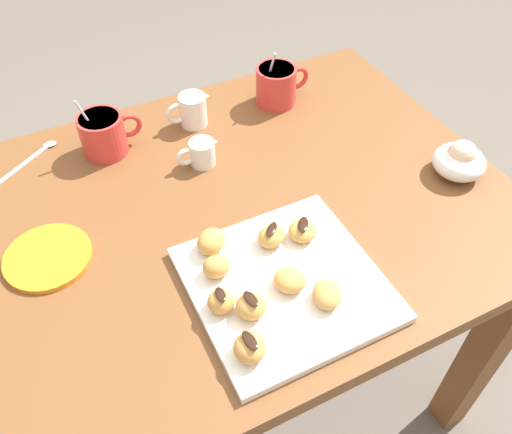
% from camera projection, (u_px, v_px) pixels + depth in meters
% --- Properties ---
extents(ground_plane, '(8.00, 8.00, 0.00)m').
position_uv_depth(ground_plane, '(250.00, 377.00, 1.56)').
color(ground_plane, '#665B51').
extents(dining_table, '(1.01, 0.80, 0.73)m').
position_uv_depth(dining_table, '(248.00, 246.00, 1.13)').
color(dining_table, brown).
rests_on(dining_table, ground_plane).
extents(pastry_plate_square, '(0.31, 0.31, 0.02)m').
position_uv_depth(pastry_plate_square, '(285.00, 284.00, 0.88)').
color(pastry_plate_square, white).
rests_on(pastry_plate_square, dining_table).
extents(coffee_mug_red_left, '(0.13, 0.09, 0.13)m').
position_uv_depth(coffee_mug_red_left, '(104.00, 133.00, 1.10)').
color(coffee_mug_red_left, red).
rests_on(coffee_mug_red_left, dining_table).
extents(coffee_mug_red_right, '(0.13, 0.09, 0.14)m').
position_uv_depth(coffee_mug_red_right, '(277.00, 84.00, 1.22)').
color(coffee_mug_red_right, red).
rests_on(coffee_mug_red_right, dining_table).
extents(cream_pitcher_white, '(0.10, 0.06, 0.07)m').
position_uv_depth(cream_pitcher_white, '(193.00, 109.00, 1.17)').
color(cream_pitcher_white, white).
rests_on(cream_pitcher_white, dining_table).
extents(ice_cream_bowl, '(0.11, 0.11, 0.08)m').
position_uv_depth(ice_cream_bowl, '(460.00, 160.00, 1.06)').
color(ice_cream_bowl, white).
rests_on(ice_cream_bowl, dining_table).
extents(chocolate_sauce_pitcher, '(0.09, 0.05, 0.06)m').
position_uv_depth(chocolate_sauce_pitcher, '(202.00, 152.00, 1.08)').
color(chocolate_sauce_pitcher, white).
rests_on(chocolate_sauce_pitcher, dining_table).
extents(saucer_orange_left, '(0.15, 0.15, 0.01)m').
position_uv_depth(saucer_orange_left, '(48.00, 257.00, 0.93)').
color(saucer_orange_left, orange).
rests_on(saucer_orange_left, dining_table).
extents(loose_spoon_near_saucer, '(0.14, 0.10, 0.01)m').
position_uv_depth(loose_spoon_near_saucer, '(33.00, 157.00, 1.11)').
color(loose_spoon_near_saucer, silver).
rests_on(loose_spoon_near_saucer, dining_table).
extents(beignet_0, '(0.06, 0.06, 0.04)m').
position_uv_depth(beignet_0, '(250.00, 348.00, 0.77)').
color(beignet_0, '#D19347').
rests_on(beignet_0, pastry_plate_square).
extents(chocolate_drizzle_0, '(0.02, 0.04, 0.00)m').
position_uv_depth(chocolate_drizzle_0, '(250.00, 340.00, 0.76)').
color(chocolate_drizzle_0, black).
rests_on(chocolate_drizzle_0, beignet_0).
extents(beignet_1, '(0.07, 0.07, 0.03)m').
position_uv_depth(beignet_1, '(290.00, 280.00, 0.86)').
color(beignet_1, '#D19347').
rests_on(beignet_1, pastry_plate_square).
extents(beignet_2, '(0.07, 0.07, 0.03)m').
position_uv_depth(beignet_2, '(327.00, 295.00, 0.84)').
color(beignet_2, '#D19347').
rests_on(beignet_2, pastry_plate_square).
extents(beignet_3, '(0.06, 0.06, 0.04)m').
position_uv_depth(beignet_3, '(251.00, 306.00, 0.82)').
color(beignet_3, '#D19347').
rests_on(beignet_3, pastry_plate_square).
extents(chocolate_drizzle_3, '(0.02, 0.04, 0.00)m').
position_uv_depth(chocolate_drizzle_3, '(251.00, 299.00, 0.81)').
color(chocolate_drizzle_3, black).
rests_on(chocolate_drizzle_3, beignet_3).
extents(beignet_4, '(0.07, 0.07, 0.03)m').
position_uv_depth(beignet_4, '(303.00, 231.00, 0.93)').
color(beignet_4, '#D19347').
rests_on(beignet_4, pastry_plate_square).
extents(chocolate_drizzle_4, '(0.04, 0.04, 0.00)m').
position_uv_depth(chocolate_drizzle_4, '(303.00, 224.00, 0.92)').
color(chocolate_drizzle_4, black).
rests_on(chocolate_drizzle_4, beignet_4).
extents(beignet_5, '(0.06, 0.06, 0.03)m').
position_uv_depth(beignet_5, '(271.00, 236.00, 0.92)').
color(beignet_5, '#D19347').
rests_on(beignet_5, pastry_plate_square).
extents(chocolate_drizzle_5, '(0.04, 0.04, 0.00)m').
position_uv_depth(chocolate_drizzle_5, '(272.00, 229.00, 0.91)').
color(chocolate_drizzle_5, black).
rests_on(chocolate_drizzle_5, beignet_5).
extents(beignet_6, '(0.05, 0.04, 0.04)m').
position_uv_depth(beignet_6, '(216.00, 267.00, 0.88)').
color(beignet_6, '#D19347').
rests_on(beignet_6, pastry_plate_square).
extents(beignet_7, '(0.07, 0.07, 0.04)m').
position_uv_depth(beignet_7, '(211.00, 241.00, 0.91)').
color(beignet_7, '#D19347').
rests_on(beignet_7, pastry_plate_square).
extents(beignet_8, '(0.05, 0.05, 0.04)m').
position_uv_depth(beignet_8, '(221.00, 302.00, 0.83)').
color(beignet_8, '#D19347').
rests_on(beignet_8, pastry_plate_square).
extents(chocolate_drizzle_8, '(0.02, 0.03, 0.00)m').
position_uv_depth(chocolate_drizzle_8, '(220.00, 294.00, 0.82)').
color(chocolate_drizzle_8, black).
rests_on(chocolate_drizzle_8, beignet_8).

